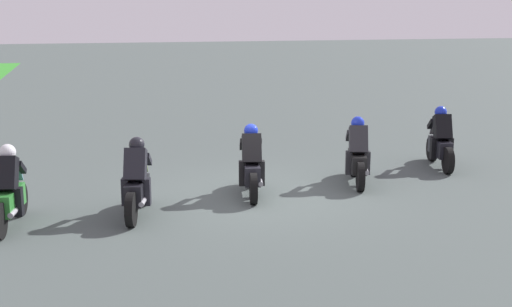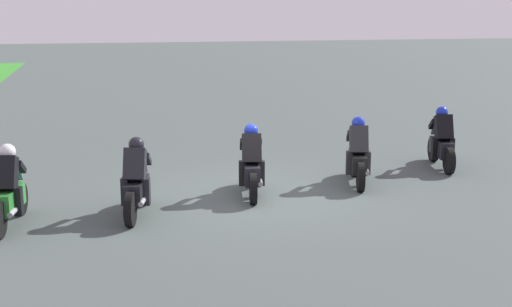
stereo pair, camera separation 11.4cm
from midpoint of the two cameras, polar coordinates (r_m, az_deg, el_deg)
ground_plane at (r=14.89m, az=0.39°, el=-3.41°), size 120.00×120.00×0.00m
rider_lane_a at (r=17.87m, az=15.05°, el=0.86°), size 2.03×0.62×1.51m
rider_lane_b at (r=15.88m, az=8.49°, el=-0.24°), size 2.01×0.67×1.51m
rider_lane_c at (r=14.77m, az=-0.15°, el=-1.04°), size 2.04×0.60×1.51m
rider_lane_d at (r=13.54m, az=-9.44°, el=-2.43°), size 2.02×0.64×1.51m
rider_lane_e at (r=13.45m, az=-19.26°, el=-3.05°), size 2.04×0.60×1.51m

